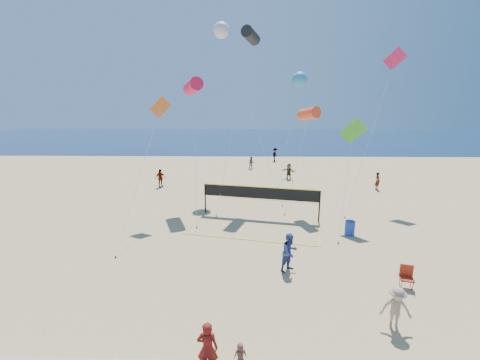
{
  "coord_description": "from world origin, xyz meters",
  "views": [
    {
      "loc": [
        -1.08,
        -10.72,
        7.98
      ],
      "look_at": [
        -1.33,
        2.0,
        4.88
      ],
      "focal_mm": 24.0,
      "sensor_mm": 36.0,
      "label": 1
    }
  ],
  "objects_px": {
    "volleyball_net": "(260,197)",
    "trash_barrel": "(350,228)",
    "camp_chair": "(407,275)",
    "woman": "(208,348)"
  },
  "relations": [
    {
      "from": "trash_barrel",
      "to": "woman",
      "type": "bearing_deg",
      "value": -125.49
    },
    {
      "from": "trash_barrel",
      "to": "volleyball_net",
      "type": "distance_m",
      "value": 6.31
    },
    {
      "from": "volleyball_net",
      "to": "trash_barrel",
      "type": "bearing_deg",
      "value": -17.9
    },
    {
      "from": "trash_barrel",
      "to": "volleyball_net",
      "type": "height_order",
      "value": "volleyball_net"
    },
    {
      "from": "camp_chair",
      "to": "woman",
      "type": "bearing_deg",
      "value": -134.82
    },
    {
      "from": "woman",
      "to": "camp_chair",
      "type": "relative_size",
      "value": 1.55
    },
    {
      "from": "camp_chair",
      "to": "volleyball_net",
      "type": "height_order",
      "value": "volleyball_net"
    },
    {
      "from": "camp_chair",
      "to": "trash_barrel",
      "type": "height_order",
      "value": "camp_chair"
    },
    {
      "from": "volleyball_net",
      "to": "camp_chair",
      "type": "bearing_deg",
      "value": -43.54
    },
    {
      "from": "woman",
      "to": "camp_chair",
      "type": "height_order",
      "value": "woman"
    }
  ]
}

